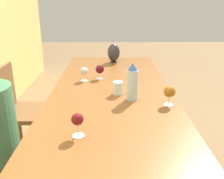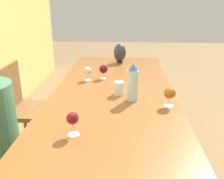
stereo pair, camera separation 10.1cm
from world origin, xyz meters
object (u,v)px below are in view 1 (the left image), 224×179
at_px(wine_glass_0, 100,70).
at_px(wine_glass_3, 77,120).
at_px(water_tumbler, 118,88).
at_px(wine_glass_2, 170,92).
at_px(vase, 114,53).
at_px(chair_far, 22,108).
at_px(wine_glass_1, 84,71).
at_px(water_bottle, 132,82).

relative_size(wine_glass_0, wine_glass_3, 0.96).
bearing_deg(water_tumbler, wine_glass_2, -120.47).
distance_m(water_tumbler, wine_glass_0, 0.43).
distance_m(water_tumbler, vase, 1.04).
height_order(water_tumbler, chair_far, chair_far).
distance_m(wine_glass_0, wine_glass_1, 0.15).
xyz_separation_m(vase, wine_glass_1, (-0.69, 0.28, -0.03)).
bearing_deg(wine_glass_3, chair_far, 35.23).
bearing_deg(wine_glass_0, chair_far, 98.08).
bearing_deg(wine_glass_1, wine_glass_2, -130.27).
height_order(water_bottle, water_tumbler, water_bottle).
height_order(wine_glass_1, chair_far, chair_far).
bearing_deg(wine_glass_2, wine_glass_0, 40.08).
relative_size(wine_glass_3, chair_far, 0.16).
height_order(wine_glass_2, chair_far, chair_far).
bearing_deg(wine_glass_1, water_tumbler, -139.20).
bearing_deg(water_bottle, water_tumbler, 43.30).
relative_size(wine_glass_1, wine_glass_2, 0.91).
bearing_deg(wine_glass_0, water_tumbler, -158.61).
bearing_deg(water_tumbler, chair_far, 71.60).
distance_m(water_bottle, chair_far, 1.15).
height_order(water_bottle, wine_glass_3, water_bottle).
xyz_separation_m(vase, wine_glass_0, (-0.63, 0.14, -0.02)).
bearing_deg(vase, wine_glass_3, 172.67).
bearing_deg(vase, wine_glass_0, 167.78).
relative_size(vase, wine_glass_3, 1.60).
xyz_separation_m(vase, chair_far, (-0.74, 0.88, -0.37)).
height_order(vase, wine_glass_1, vase).
bearing_deg(wine_glass_3, wine_glass_0, -4.30).
relative_size(water_tumbler, wine_glass_1, 0.82).
bearing_deg(water_bottle, chair_far, 67.80).
bearing_deg(water_bottle, wine_glass_3, 147.19).
bearing_deg(wine_glass_3, wine_glass_1, 3.63).
relative_size(wine_glass_2, chair_far, 0.16).
bearing_deg(water_tumbler, wine_glass_1, 40.80).
bearing_deg(chair_far, water_tumbler, -108.40).
bearing_deg(wine_glass_2, water_bottle, 68.37).
height_order(wine_glass_1, wine_glass_3, wine_glass_3).
bearing_deg(wine_glass_3, water_bottle, -32.81).
bearing_deg(wine_glass_2, chair_far, 67.92).
distance_m(vase, wine_glass_3, 1.68).
height_order(wine_glass_0, wine_glass_3, wine_glass_3).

